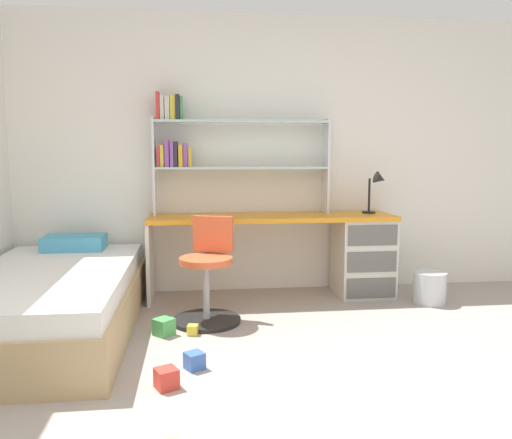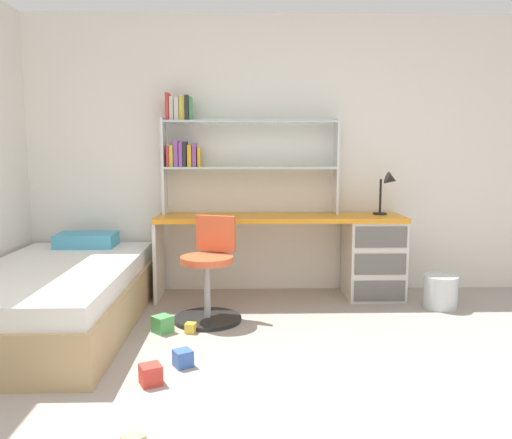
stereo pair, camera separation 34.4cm
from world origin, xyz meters
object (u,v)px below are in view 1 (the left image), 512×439
(desk_lamp, at_px, (377,185))
(toy_block_yellow_1, at_px, (193,330))
(swivel_chair, at_px, (207,281))
(toy_block_red_3, at_px, (166,378))
(bed_platform, at_px, (51,302))
(bookshelf_hutch, at_px, (214,145))
(waste_bin, at_px, (430,287))
(toy_block_blue_2, at_px, (194,361))
(toy_block_green_4, at_px, (164,327))
(desk, at_px, (336,249))

(desk_lamp, relative_size, toy_block_yellow_1, 5.41)
(swivel_chair, distance_m, toy_block_red_3, 1.17)
(desk_lamp, xyz_separation_m, bed_platform, (-2.66, -0.79, -0.76))
(bookshelf_hutch, relative_size, waste_bin, 5.62)
(bed_platform, height_order, toy_block_blue_2, bed_platform)
(toy_block_yellow_1, relative_size, toy_block_green_4, 0.59)
(toy_block_green_4, bearing_deg, waste_bin, 13.67)
(bookshelf_hutch, bearing_deg, toy_block_yellow_1, -100.68)
(desk_lamp, relative_size, waste_bin, 1.38)
(bookshelf_hutch, distance_m, swivel_chair, 1.29)
(desk, xyz_separation_m, swivel_chair, (-1.17, -0.62, -0.11))
(desk, distance_m, bed_platform, 2.42)
(desk, relative_size, bed_platform, 1.03)
(bookshelf_hutch, height_order, toy_block_green_4, bookshelf_hutch)
(bookshelf_hutch, bearing_deg, toy_block_blue_2, -96.41)
(toy_block_yellow_1, relative_size, toy_block_blue_2, 0.70)
(toy_block_blue_2, bearing_deg, toy_block_red_3, -122.39)
(toy_block_red_3, bearing_deg, waste_bin, 32.67)
(toy_block_yellow_1, bearing_deg, swivel_chair, 68.56)
(waste_bin, height_order, toy_block_green_4, waste_bin)
(desk, height_order, swivel_chair, swivel_chair)
(desk_lamp, bearing_deg, desk, -176.75)
(waste_bin, height_order, toy_block_yellow_1, waste_bin)
(bed_platform, height_order, toy_block_yellow_1, bed_platform)
(bookshelf_hutch, distance_m, desk_lamp, 1.51)
(toy_block_blue_2, xyz_separation_m, toy_block_green_4, (-0.22, 0.60, 0.01))
(desk, height_order, desk_lamp, desk_lamp)
(swivel_chair, height_order, waste_bin, swivel_chair)
(swivel_chair, bearing_deg, toy_block_red_3, -102.69)
(bookshelf_hutch, xyz_separation_m, waste_bin, (1.82, -0.50, -1.21))
(waste_bin, bearing_deg, bed_platform, -172.12)
(bookshelf_hutch, bearing_deg, toy_block_red_3, -100.14)
(waste_bin, bearing_deg, desk, 154.15)
(toy_block_blue_2, height_order, toy_block_red_3, toy_block_red_3)
(desk_lamp, xyz_separation_m, swivel_chair, (-1.55, -0.64, -0.67))
(swivel_chair, bearing_deg, desk_lamp, 22.48)
(swivel_chair, bearing_deg, toy_block_green_4, -138.89)
(waste_bin, bearing_deg, desk_lamp, 133.44)
(desk_lamp, xyz_separation_m, waste_bin, (0.36, -0.38, -0.85))
(waste_bin, bearing_deg, toy_block_green_4, -166.33)
(swivel_chair, xyz_separation_m, toy_block_green_4, (-0.32, -0.28, -0.25))
(bookshelf_hutch, xyz_separation_m, swivel_chair, (-0.08, -0.76, -1.03))
(bookshelf_hutch, relative_size, toy_block_red_3, 13.87)
(desk_lamp, relative_size, swivel_chair, 0.48)
(desk_lamp, distance_m, toy_block_red_3, 2.68)
(bed_platform, bearing_deg, waste_bin, 7.88)
(desk_lamp, distance_m, bed_platform, 2.87)
(bed_platform, bearing_deg, toy_block_red_3, -48.35)
(bed_platform, relative_size, toy_block_blue_2, 20.56)
(swivel_chair, bearing_deg, bed_platform, -172.17)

